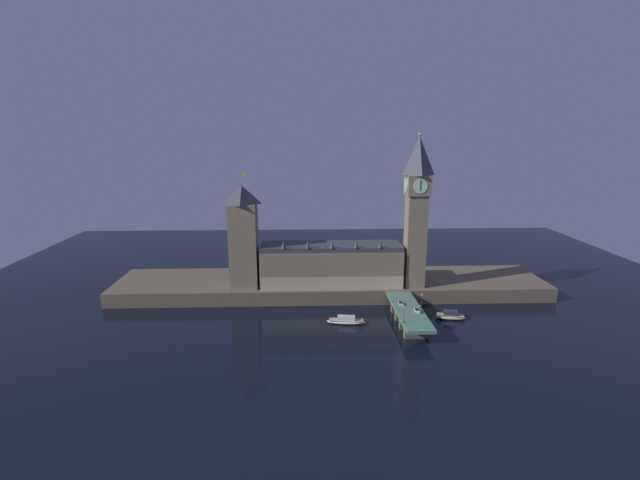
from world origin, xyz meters
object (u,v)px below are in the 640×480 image
at_px(car_northbound_lead, 401,303).
at_px(pedestrian_far_rail, 393,300).
at_px(clock_tower, 417,207).
at_px(car_southbound_lead, 417,311).
at_px(boat_upstream, 346,321).
at_px(street_lamp_mid, 422,299).
at_px(victoria_tower, 243,237).
at_px(pedestrian_mid_walk, 420,306).
at_px(street_lamp_near, 404,312).
at_px(boat_downstream, 450,316).

relative_size(car_northbound_lead, pedestrian_far_rail, 2.32).
distance_m(clock_tower, car_northbound_lead, 48.19).
height_order(car_southbound_lead, boat_upstream, car_southbound_lead).
xyz_separation_m(car_northbound_lead, car_southbound_lead, (5.07, -9.35, 0.12)).
bearing_deg(pedestrian_far_rail, street_lamp_mid, -39.64).
distance_m(victoria_tower, pedestrian_mid_walk, 89.35).
distance_m(clock_tower, boat_upstream, 65.12).
relative_size(pedestrian_far_rail, street_lamp_near, 0.24).
bearing_deg(pedestrian_mid_walk, boat_downstream, 14.43).
bearing_deg(pedestrian_far_rail, boat_upstream, -161.14).
distance_m(victoria_tower, car_northbound_lead, 80.98).
height_order(street_lamp_near, boat_upstream, street_lamp_near).
height_order(car_southbound_lead, pedestrian_mid_walk, pedestrian_mid_walk).
height_order(boat_upstream, boat_downstream, boat_downstream).
xyz_separation_m(car_northbound_lead, pedestrian_mid_walk, (7.60, -4.80, 0.30)).
bearing_deg(car_southbound_lead, car_northbound_lead, 118.44).
relative_size(car_southbound_lead, street_lamp_near, 0.56).
height_order(pedestrian_mid_walk, pedestrian_far_rail, pedestrian_far_rail).
bearing_deg(boat_upstream, street_lamp_near, -36.41).
bearing_deg(pedestrian_far_rail, car_northbound_lead, -52.95).
distance_m(clock_tower, pedestrian_mid_walk, 49.51).
relative_size(pedestrian_mid_walk, boat_upstream, 0.10).
xyz_separation_m(victoria_tower, boat_upstream, (47.42, -31.87, -30.88)).
bearing_deg(boat_downstream, pedestrian_far_rail, 170.17).
relative_size(pedestrian_far_rail, street_lamp_mid, 0.25).
height_order(victoria_tower, boat_upstream, victoria_tower).
bearing_deg(clock_tower, street_lamp_mid, -96.58).
bearing_deg(street_lamp_mid, boat_upstream, 177.87).
xyz_separation_m(car_southbound_lead, boat_downstream, (17.39, 8.38, -6.03)).
xyz_separation_m(street_lamp_near, boat_upstream, (-21.60, 15.93, -10.03)).
xyz_separation_m(victoria_tower, pedestrian_far_rail, (69.42, -24.35, -24.44)).
relative_size(car_southbound_lead, pedestrian_mid_walk, 2.37).
xyz_separation_m(pedestrian_far_rail, street_lamp_near, (-0.40, -23.44, 3.59)).
distance_m(car_northbound_lead, boat_upstream, 25.62).
bearing_deg(boat_downstream, car_southbound_lead, -154.27).
distance_m(car_northbound_lead, street_lamp_mid, 10.34).
bearing_deg(clock_tower, street_lamp_near, -107.56).
bearing_deg(victoria_tower, clock_tower, -1.30).
relative_size(victoria_tower, street_lamp_mid, 8.03).
distance_m(clock_tower, pedestrian_far_rail, 46.92).
distance_m(car_southbound_lead, boat_upstream, 30.69).
xyz_separation_m(car_northbound_lead, street_lamp_mid, (8.00, -5.37, 3.76)).
distance_m(car_northbound_lead, pedestrian_mid_walk, 8.99).
xyz_separation_m(victoria_tower, street_lamp_near, (69.02, -47.80, -20.85)).
xyz_separation_m(car_northbound_lead, street_lamp_near, (-2.93, -20.09, 3.90)).
height_order(victoria_tower, street_lamp_near, victoria_tower).
xyz_separation_m(clock_tower, car_northbound_lead, (-11.60, -25.82, -39.01)).
relative_size(pedestrian_mid_walk, boat_downstream, 0.12).
distance_m(victoria_tower, street_lamp_mid, 89.03).
bearing_deg(car_northbound_lead, victoria_tower, 158.94).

